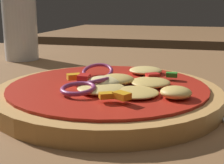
# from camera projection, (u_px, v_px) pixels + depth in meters

# --- Properties ---
(dining_table) EXTENTS (1.39, 0.97, 0.04)m
(dining_table) POSITION_uv_depth(u_px,v_px,m) (139.00, 122.00, 0.36)
(dining_table) COLOR brown
(dining_table) RESTS_ON ground
(pizza) EXTENTS (0.26, 0.26, 0.04)m
(pizza) POSITION_uv_depth(u_px,v_px,m) (109.00, 93.00, 0.37)
(pizza) COLOR tan
(pizza) RESTS_ON dining_table
(beer_glass) EXTENTS (0.07, 0.07, 0.14)m
(beer_glass) POSITION_uv_depth(u_px,v_px,m) (20.00, 30.00, 0.65)
(beer_glass) COLOR silver
(beer_glass) RESTS_ON dining_table
(background_table) EXTENTS (0.81, 0.65, 0.04)m
(background_table) POSITION_uv_depth(u_px,v_px,m) (151.00, 35.00, 1.34)
(background_table) COLOR brown
(background_table) RESTS_ON ground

